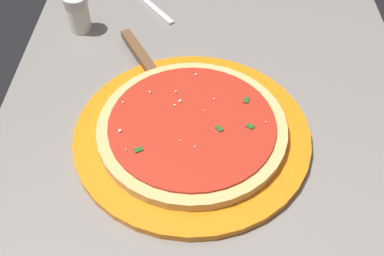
# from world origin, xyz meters

# --- Properties ---
(restaurant_table) EXTENTS (1.01, 0.70, 0.74)m
(restaurant_table) POSITION_xyz_m (0.00, 0.00, 0.59)
(restaurant_table) COLOR black
(restaurant_table) RESTS_ON ground_plane
(serving_plate) EXTENTS (0.37, 0.37, 0.01)m
(serving_plate) POSITION_xyz_m (0.01, -0.03, 0.74)
(serving_plate) COLOR orange
(serving_plate) RESTS_ON restaurant_table
(pizza) EXTENTS (0.29, 0.29, 0.02)m
(pizza) POSITION_xyz_m (0.01, -0.03, 0.76)
(pizza) COLOR #DBB26B
(pizza) RESTS_ON serving_plate
(pizza_server) EXTENTS (0.21, 0.15, 0.01)m
(pizza_server) POSITION_xyz_m (-0.14, -0.11, 0.75)
(pizza_server) COLOR silver
(pizza_server) RESTS_ON serving_plate
(fork) EXTENTS (0.16, 0.13, 0.00)m
(fork) POSITION_xyz_m (-0.38, -0.14, 0.74)
(fork) COLOR silver
(fork) RESTS_ON restaurant_table
(parmesan_shaker) EXTENTS (0.05, 0.05, 0.07)m
(parmesan_shaker) POSITION_xyz_m (-0.27, -0.26, 0.77)
(parmesan_shaker) COLOR silver
(parmesan_shaker) RESTS_ON restaurant_table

